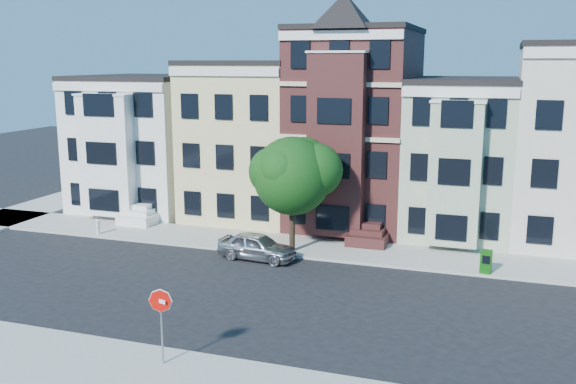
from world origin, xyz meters
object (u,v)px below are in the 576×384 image
(parked_car, at_px, (257,246))
(newspaper_box, at_px, (486,262))
(stop_sign, at_px, (162,322))
(street_tree, at_px, (292,181))
(fire_hydrant, at_px, (98,228))

(parked_car, relative_size, newspaper_box, 3.69)
(stop_sign, bearing_deg, street_tree, 102.93)
(street_tree, relative_size, parked_car, 1.83)
(street_tree, height_order, newspaper_box, street_tree)
(street_tree, relative_size, fire_hydrant, 10.79)
(street_tree, height_order, fire_hydrant, street_tree)
(parked_car, distance_m, newspaper_box, 11.55)
(newspaper_box, height_order, fire_hydrant, newspaper_box)
(parked_car, bearing_deg, stop_sign, -167.64)
(fire_hydrant, bearing_deg, parked_car, -6.45)
(fire_hydrant, bearing_deg, newspaper_box, -0.27)
(newspaper_box, distance_m, fire_hydrant, 22.14)
(fire_hydrant, relative_size, stop_sign, 0.24)
(street_tree, height_order, stop_sign, street_tree)
(street_tree, bearing_deg, parked_car, -131.46)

